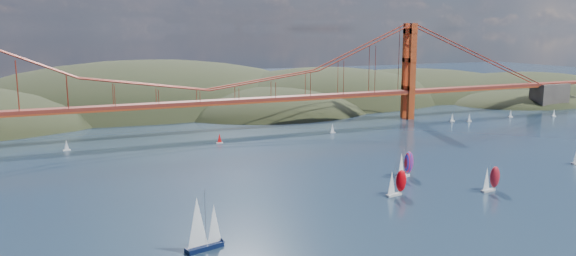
{
  "coord_description": "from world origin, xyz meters",
  "views": [
    {
      "loc": [
        -75.95,
        -89.05,
        51.84
      ],
      "look_at": [
        3.47,
        90.0,
        17.16
      ],
      "focal_mm": 35.0,
      "sensor_mm": 36.0,
      "label": 1
    }
  ],
  "objects_px": {
    "sloop_navy": "(202,224)",
    "racer_0": "(396,182)",
    "racer_1": "(491,178)",
    "racer_rwb": "(405,164)"
  },
  "relations": [
    {
      "from": "sloop_navy",
      "to": "racer_0",
      "type": "xyz_separation_m",
      "value": [
        67.66,
        18.61,
        -2.24
      ]
    },
    {
      "from": "racer_1",
      "to": "racer_rwb",
      "type": "height_order",
      "value": "racer_rwb"
    },
    {
      "from": "sloop_navy",
      "to": "racer_0",
      "type": "bearing_deg",
      "value": 0.72
    },
    {
      "from": "racer_0",
      "to": "racer_rwb",
      "type": "distance_m",
      "value": 23.62
    },
    {
      "from": "racer_rwb",
      "to": "racer_1",
      "type": "bearing_deg",
      "value": -79.93
    },
    {
      "from": "sloop_navy",
      "to": "racer_1",
      "type": "xyz_separation_m",
      "value": [
        98.33,
        10.21,
        -2.24
      ]
    },
    {
      "from": "racer_1",
      "to": "racer_rwb",
      "type": "bearing_deg",
      "value": 110.53
    },
    {
      "from": "racer_0",
      "to": "racer_1",
      "type": "xyz_separation_m",
      "value": [
        30.67,
        -8.4,
        0.0
      ]
    },
    {
      "from": "racer_0",
      "to": "sloop_navy",
      "type": "bearing_deg",
      "value": -174.36
    },
    {
      "from": "racer_0",
      "to": "racer_1",
      "type": "relative_size",
      "value": 1.0
    }
  ]
}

